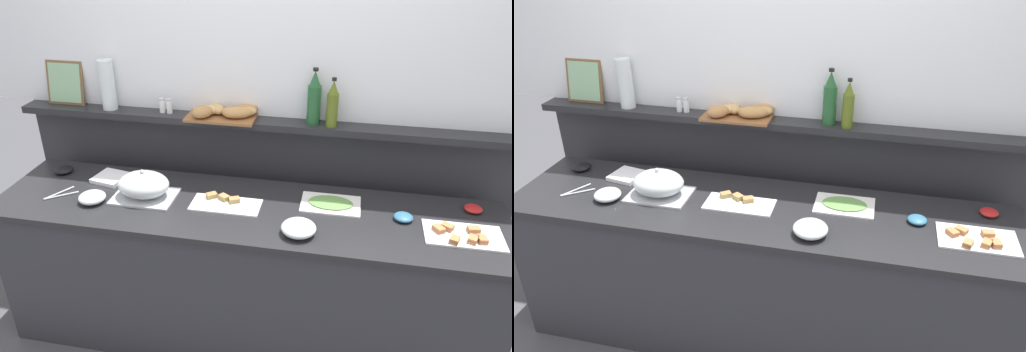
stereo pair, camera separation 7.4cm
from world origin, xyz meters
The scene contains 21 objects.
ground_plane centered at (0.00, 0.60, 0.00)m, with size 12.00×12.00×0.00m, color #4C4C51.
buffet_counter centered at (0.00, 0.00, 0.45)m, with size 2.73×0.66×0.90m.
back_ledge_unit centered at (0.00, 0.51, 0.65)m, with size 2.96×0.22×1.24m.
sandwich_platter_rear centered at (1.09, -0.06, 0.91)m, with size 0.37×0.22×0.04m.
sandwich_platter_side centered at (-0.11, 0.01, 0.91)m, with size 0.37×0.17×0.04m.
cold_cuts_platter centered at (0.45, 0.12, 0.91)m, with size 0.32×0.21×0.02m.
serving_cloche centered at (-0.56, 0.00, 0.97)m, with size 0.34×0.24×0.17m.
glass_bowl_large centered at (0.31, -0.19, 0.93)m, with size 0.17×0.17×0.07m.
glass_bowl_medium centered at (-0.82, -0.10, 0.93)m, with size 0.15×0.15×0.06m.
condiment_bowl_teal centered at (-1.16, 0.18, 0.92)m, with size 0.11×0.11×0.04m, color black.
condiment_bowl_dark centered at (1.18, 0.20, 0.92)m, with size 0.09×0.09×0.03m, color red.
condiment_bowl_cream centered at (0.82, 0.04, 0.92)m, with size 0.10×0.10×0.03m, color teal.
serving_tongs centered at (-1.04, -0.07, 0.91)m, with size 0.15×0.17×0.01m.
napkin_stack centered at (-0.84, 0.16, 0.91)m, with size 0.17×0.17×0.02m, color white.
wine_bottle_green centered at (0.30, 0.44, 1.38)m, with size 0.08×0.08×0.32m.
olive_oil_bottle centered at (0.41, 0.41, 1.36)m, with size 0.06×0.06×0.28m.
salt_shaker centered at (-0.59, 0.43, 1.28)m, with size 0.03×0.03×0.09m.
pepper_shaker centered at (-0.55, 0.43, 1.28)m, with size 0.03×0.03×0.09m.
bread_basket centered at (-0.19, 0.41, 1.27)m, with size 0.42×0.28×0.08m.
framed_picture centered at (-1.23, 0.47, 1.37)m, with size 0.24×0.06×0.27m.
water_carafe centered at (-0.93, 0.43, 1.39)m, with size 0.09×0.09×0.30m, color silver.
Camera 2 is at (0.57, -2.16, 2.27)m, focal length 34.53 mm.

